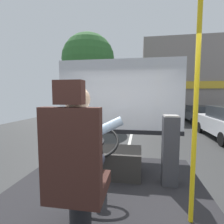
# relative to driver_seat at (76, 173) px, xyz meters

# --- Properties ---
(ground) EXTENTS (18.00, 44.00, 0.06)m
(ground) POSITION_rel_driver_seat_xyz_m (0.10, 9.27, -1.33)
(ground) COLOR #313131
(driver_seat) EXTENTS (0.48, 0.48, 1.34)m
(driver_seat) POSITION_rel_driver_seat_xyz_m (0.00, 0.00, 0.00)
(driver_seat) COLOR black
(driver_seat) RESTS_ON bus_floor
(bus_driver) EXTENTS (0.75, 0.56, 0.83)m
(bus_driver) POSITION_rel_driver_seat_xyz_m (-0.00, 0.09, 0.22)
(bus_driver) COLOR #282833
(bus_driver) RESTS_ON driver_seat
(steering_console) EXTENTS (1.10, 1.00, 0.80)m
(steering_console) POSITION_rel_driver_seat_xyz_m (-0.00, 1.25, -0.36)
(steering_console) COLOR #282623
(steering_console) RESTS_ON bus_floor
(handrail_pole) EXTENTS (0.04, 0.04, 2.22)m
(handrail_pole) POSITION_rel_driver_seat_xyz_m (1.03, 0.37, 0.53)
(handrail_pole) COLOR gold
(handrail_pole) RESTS_ON bus_floor
(fare_box) EXTENTS (0.21, 0.20, 0.97)m
(fare_box) POSITION_rel_driver_seat_xyz_m (0.93, 1.08, -0.10)
(fare_box) COLOR #333338
(fare_box) RESTS_ON bus_floor
(windshield_panel) EXTENTS (2.50, 0.08, 1.48)m
(windshield_panel) POSITION_rel_driver_seat_xyz_m (0.10, 2.09, 0.47)
(windshield_panel) COLOR silver
(street_tree) EXTENTS (3.39, 3.39, 5.98)m
(street_tree) POSITION_rel_driver_seat_xyz_m (-2.86, 9.74, 2.96)
(street_tree) COLOR #4C3828
(street_tree) RESTS_ON ground
(shop_building) EXTENTS (9.69, 5.15, 6.95)m
(shop_building) POSITION_rel_driver_seat_xyz_m (5.57, 16.55, 2.17)
(shop_building) COLOR gray
(shop_building) RESTS_ON ground
(parked_car_charcoal) EXTENTS (1.76, 4.43, 1.24)m
(parked_car_charcoal) POSITION_rel_driver_seat_xyz_m (4.80, 12.18, -0.67)
(parked_car_charcoal) COLOR #474C51
(parked_car_charcoal) RESTS_ON ground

